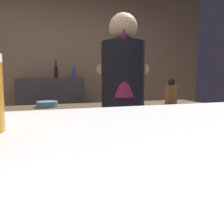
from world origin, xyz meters
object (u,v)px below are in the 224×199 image
at_px(bartender, 123,104).
at_px(knife_block, 171,94).
at_px(mixing_bowl, 47,104).
at_px(bottle_soy, 56,72).
at_px(chefs_knife, 135,105).
at_px(bottle_vinegar, 74,73).

xyz_separation_m(bartender, knife_block, (0.69, 0.39, 0.03)).
distance_m(mixing_bowl, bottle_soy, 1.25).
bearing_deg(bottle_soy, bartender, -75.56).
bearing_deg(knife_block, chefs_knife, 178.23).
height_order(knife_block, mixing_bowl, knife_block).
xyz_separation_m(knife_block, bottle_soy, (-1.14, 1.35, 0.27)).
distance_m(knife_block, bottle_soy, 1.79).
relative_size(bartender, knife_block, 6.18).
xyz_separation_m(bartender, bottle_vinegar, (-0.17, 1.84, 0.28)).
height_order(chefs_knife, bottle_vinegar, bottle_vinegar).
relative_size(mixing_bowl, bottle_vinegar, 0.90).
distance_m(bartender, knife_block, 0.80).
bearing_deg(bottle_vinegar, mixing_bowl, -108.00).
relative_size(mixing_bowl, chefs_knife, 0.83).
bearing_deg(mixing_bowl, chefs_knife, -9.80).
height_order(mixing_bowl, bottle_vinegar, bottle_vinegar).
relative_size(bartender, chefs_knife, 6.99).
height_order(knife_block, chefs_knife, knife_block).
relative_size(knife_block, bottle_soy, 1.03).
xyz_separation_m(knife_block, mixing_bowl, (-1.28, 0.16, -0.08)).
relative_size(knife_block, mixing_bowl, 1.36).
distance_m(bartender, bottle_vinegar, 1.87).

